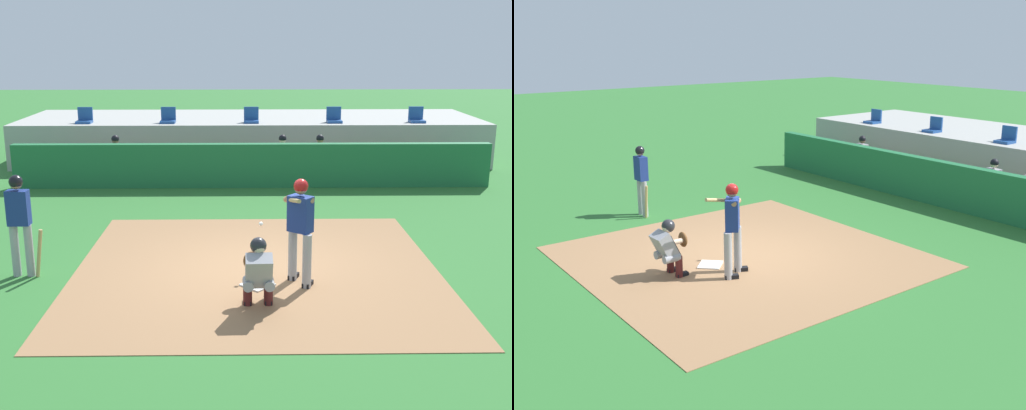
{
  "view_description": "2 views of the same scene",
  "coord_description": "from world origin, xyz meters",
  "views": [
    {
      "loc": [
        -0.2,
        -10.81,
        4.02
      ],
      "look_at": [
        0.0,
        0.7,
        1.0
      ],
      "focal_mm": 45.23,
      "sensor_mm": 36.0,
      "label": 1
    },
    {
      "loc": [
        9.74,
        -6.82,
        4.43
      ],
      "look_at": [
        0.0,
        0.7,
        1.0
      ],
      "focal_mm": 42.95,
      "sensor_mm": 36.0,
      "label": 2
    }
  ],
  "objects": [
    {
      "name": "batter_at_plate",
      "position": [
        0.69,
        -0.72,
        1.04
      ],
      "size": [
        0.51,
        0.91,
        1.8
      ],
      "color": "#99999E",
      "rests_on": "ground"
    },
    {
      "name": "stadium_seat_3",
      "position": [
        2.6,
        9.38,
        1.53
      ],
      "size": [
        0.46,
        0.46,
        0.48
      ],
      "color": "#1E478C",
      "rests_on": "stands_platform"
    },
    {
      "name": "stadium_seat_0",
      "position": [
        -5.2,
        9.38,
        1.53
      ],
      "size": [
        0.46,
        0.46,
        0.48
      ],
      "color": "#1E478C",
      "rests_on": "stands_platform"
    },
    {
      "name": "stadium_seat_1",
      "position": [
        -2.6,
        9.38,
        1.53
      ],
      "size": [
        0.46,
        0.46,
        0.48
      ],
      "color": "#1E478C",
      "rests_on": "stands_platform"
    },
    {
      "name": "stadium_seat_4",
      "position": [
        5.2,
        9.38,
        1.53
      ],
      "size": [
        0.46,
        0.46,
        0.48
      ],
      "color": "#1E478C",
      "rests_on": "stands_platform"
    },
    {
      "name": "dugout_player_0",
      "position": [
        -3.9,
        7.34,
        0.67
      ],
      "size": [
        0.49,
        0.7,
        1.3
      ],
      "color": "#939399",
      "rests_on": "ground"
    },
    {
      "name": "dugout_player_1",
      "position": [
        0.88,
        7.34,
        0.67
      ],
      "size": [
        0.49,
        0.7,
        1.3
      ],
      "color": "#939399",
      "rests_on": "ground"
    },
    {
      "name": "dirt_infield",
      "position": [
        0.0,
        0.0,
        0.01
      ],
      "size": [
        6.4,
        6.4,
        0.01
      ],
      "primitive_type": "cube",
      "color": "#936B47",
      "rests_on": "ground"
    },
    {
      "name": "dugout_player_2",
      "position": [
        1.95,
        7.34,
        0.67
      ],
      "size": [
        0.49,
        0.7,
        1.3
      ],
      "color": "#939399",
      "rests_on": "ground"
    },
    {
      "name": "stands_platform",
      "position": [
        0.0,
        10.9,
        0.7
      ],
      "size": [
        15.0,
        4.4,
        1.4
      ],
      "primitive_type": "cube",
      "color": "#9E9E99",
      "rests_on": "ground"
    },
    {
      "name": "stadium_seat_2",
      "position": [
        0.0,
        9.38,
        1.53
      ],
      "size": [
        0.46,
        0.46,
        0.48
      ],
      "color": "#1E478C",
      "rests_on": "stands_platform"
    },
    {
      "name": "ground_plane",
      "position": [
        0.0,
        0.0,
        0.0
      ],
      "size": [
        80.0,
        80.0,
        0.0
      ],
      "primitive_type": "plane",
      "color": "#2D6B2D"
    },
    {
      "name": "catcher_crouched",
      "position": [
        -0.01,
        -1.68,
        0.61
      ],
      "size": [
        0.49,
        1.89,
        1.13
      ],
      "color": "gray",
      "rests_on": "ground"
    },
    {
      "name": "on_deck_batter",
      "position": [
        -4.02,
        -0.26,
        1.02
      ],
      "size": [
        0.58,
        0.23,
        1.79
      ],
      "color": "#99999E",
      "rests_on": "ground"
    },
    {
      "name": "home_plate",
      "position": [
        0.0,
        -0.8,
        0.02
      ],
      "size": [
        0.62,
        0.62,
        0.02
      ],
      "primitive_type": "cube",
      "rotation": [
        0.0,
        0.0,
        0.79
      ],
      "color": "white",
      "rests_on": "dirt_infield"
    },
    {
      "name": "dugout_wall",
      "position": [
        0.0,
        6.5,
        0.6
      ],
      "size": [
        13.0,
        0.3,
        1.2
      ],
      "primitive_type": "cube",
      "color": "#1E6638",
      "rests_on": "ground"
    },
    {
      "name": "dugout_bench",
      "position": [
        0.0,
        7.5,
        0.23
      ],
      "size": [
        11.8,
        0.44,
        0.45
      ],
      "primitive_type": "cube",
      "color": "olive",
      "rests_on": "ground"
    }
  ]
}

